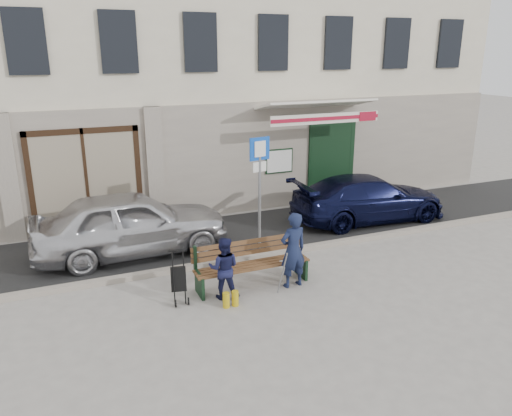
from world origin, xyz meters
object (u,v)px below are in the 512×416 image
car_navy (369,198)px  woman (224,268)px  car_silver (131,223)px  parking_sign (260,177)px  man (293,250)px  bench (250,265)px  stroller (179,280)px

car_navy → woman: car_navy is taller
car_silver → parking_sign: (2.76, -1.18, 1.11)m
man → woman: man is taller
bench → woman: size_ratio=1.93×
car_silver → car_navy: bearing=-92.2°
parking_sign → stroller: (-2.34, -1.57, -1.43)m
bench → man: bearing=-23.3°
car_navy → bench: size_ratio=1.85×
car_silver → bench: car_silver is taller
woman → stroller: 0.89m
man → stroller: man is taller
woman → stroller: (-0.85, 0.18, -0.18)m
car_navy → man: bearing=130.0°
woman → parking_sign: bearing=-105.0°
woman → stroller: bearing=13.3°
car_navy → parking_sign: (-3.79, -1.08, 1.23)m
bench → stroller: stroller is taller
car_navy → bench: car_navy is taller
parking_sign → car_silver: bearing=146.1°
car_silver → parking_sign: 3.20m
woman → bench: bearing=-131.6°
parking_sign → stroller: 3.16m
parking_sign → man: size_ratio=1.76×
man → parking_sign: bearing=-97.1°
parking_sign → bench: (-0.84, -1.47, -1.42)m
woman → stroller: woman is taller
man → stroller: (-2.30, 0.25, -0.34)m
parking_sign → car_navy: bearing=5.0°
car_silver → stroller: 2.79m
man → woman: size_ratio=1.27×
car_navy → stroller: car_navy is taller
man → stroller: size_ratio=1.57×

